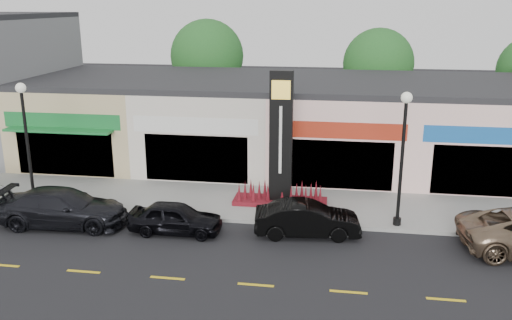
% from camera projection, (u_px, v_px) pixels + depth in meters
% --- Properties ---
extents(ground, '(120.00, 120.00, 0.00)m').
position_uv_depth(ground, '(191.00, 241.00, 21.02)').
color(ground, black).
rests_on(ground, ground).
extents(sidewalk, '(52.00, 4.30, 0.15)m').
position_uv_depth(sidewalk, '(216.00, 200.00, 25.12)').
color(sidewalk, gray).
rests_on(sidewalk, ground).
extents(curb, '(52.00, 0.20, 0.15)m').
position_uv_depth(curb, '(204.00, 219.00, 22.99)').
color(curb, gray).
rests_on(curb, ground).
extents(shop_beige, '(7.00, 10.85, 4.80)m').
position_uv_depth(shop_beige, '(103.00, 115.00, 32.47)').
color(shop_beige, tan).
rests_on(shop_beige, ground).
extents(shop_cream, '(7.00, 10.01, 4.80)m').
position_uv_depth(shop_cream, '(217.00, 119.00, 31.45)').
color(shop_cream, beige).
rests_on(shop_cream, ground).
extents(shop_pink_w, '(7.00, 10.01, 4.80)m').
position_uv_depth(shop_pink_w, '(339.00, 123.00, 30.43)').
color(shop_pink_w, beige).
rests_on(shop_pink_w, ground).
extents(shop_pink_e, '(7.00, 10.01, 4.80)m').
position_uv_depth(shop_pink_e, '(469.00, 127.00, 29.40)').
color(shop_pink_e, beige).
rests_on(shop_pink_e, ground).
extents(tree_rear_west, '(5.20, 5.20, 7.83)m').
position_uv_depth(tree_rear_west, '(207.00, 56.00, 38.65)').
color(tree_rear_west, '#382619').
rests_on(tree_rear_west, ground).
extents(tree_rear_mid, '(4.80, 4.80, 7.29)m').
position_uv_depth(tree_rear_mid, '(378.00, 64.00, 36.98)').
color(tree_rear_mid, '#382619').
rests_on(tree_rear_mid, ground).
extents(lamp_west_near, '(0.44, 0.44, 5.47)m').
position_uv_depth(lamp_west_near, '(26.00, 132.00, 23.59)').
color(lamp_west_near, black).
rests_on(lamp_west_near, sidewalk).
extents(lamp_east_near, '(0.44, 0.44, 5.47)m').
position_uv_depth(lamp_east_near, '(403.00, 146.00, 21.24)').
color(lamp_east_near, black).
rests_on(lamp_east_near, sidewalk).
extents(pylon_sign, '(4.20, 1.30, 6.00)m').
position_uv_depth(pylon_sign, '(281.00, 158.00, 23.92)').
color(pylon_sign, '#560E0E').
rests_on(pylon_sign, sidewalk).
extents(car_dark_sedan, '(2.45, 5.41, 1.54)m').
position_uv_depth(car_dark_sedan, '(63.00, 208.00, 22.31)').
color(car_dark_sedan, black).
rests_on(car_dark_sedan, ground).
extents(car_black_sedan, '(1.52, 3.74, 1.27)m').
position_uv_depth(car_black_sedan, '(176.00, 218.00, 21.61)').
color(car_black_sedan, black).
rests_on(car_black_sedan, ground).
extents(car_black_conv, '(1.89, 4.27, 1.36)m').
position_uv_depth(car_black_conv, '(307.00, 219.00, 21.35)').
color(car_black_conv, black).
rests_on(car_black_conv, ground).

